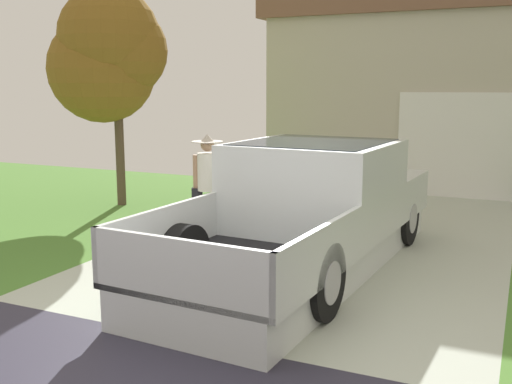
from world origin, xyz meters
The scene contains 4 objects.
pickup_truck centered at (0.16, 2.87, 0.71)m, with size 2.27×5.62×1.62m.
person_with_hat centered at (-1.36, 2.72, 0.92)m, with size 0.48×0.44×1.67m.
handbag centered at (-1.18, 2.47, 0.13)m, with size 0.28×0.16×0.41m.
front_yard_tree centered at (-4.69, 4.91, 2.93)m, with size 2.30×2.05×4.18m.
Camera 1 is at (2.66, -4.48, 2.32)m, focal length 41.76 mm.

